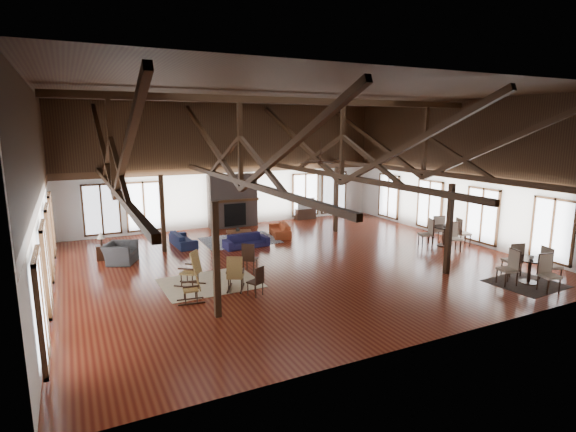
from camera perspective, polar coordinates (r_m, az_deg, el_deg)
name	(u,v)px	position (r m, az deg, el deg)	size (l,w,h in m)	color
floor	(294,261)	(16.61, 0.74, -5.79)	(16.00, 16.00, 0.00)	maroon
ceiling	(294,93)	(15.93, 0.80, 15.33)	(16.00, 14.00, 0.02)	black
wall_back	(230,166)	(22.43, -7.42, 6.35)	(16.00, 0.02, 6.00)	silver
wall_front	(439,214)	(10.32, 18.68, 0.30)	(16.00, 0.02, 6.00)	silver
wall_left	(38,195)	(14.30, -29.17, 2.34)	(0.02, 14.00, 6.00)	silver
wall_right	(459,171)	(20.86, 20.85, 5.36)	(0.02, 14.00, 6.00)	silver
roof_truss	(294,151)	(15.91, 0.78, 8.23)	(15.60, 14.07, 3.14)	black
post_grid	(294,221)	(16.23, 0.76, -0.63)	(8.16, 7.16, 3.05)	black
fireplace	(233,201)	(22.32, -7.03, 1.91)	(2.50, 0.69, 2.60)	brown
ceiling_fan	(321,161)	(15.29, 4.17, 6.97)	(1.60, 1.60, 0.75)	black
sofa_navy_front	(246,241)	(18.56, -5.33, -3.15)	(1.86, 0.73, 0.54)	#18163D
sofa_navy_left	(183,239)	(19.21, -13.17, -2.90)	(0.73, 1.87, 0.55)	#151B3A
sofa_orange	(280,229)	(20.50, -1.04, -1.72)	(0.73, 1.88, 0.55)	#A4411F
coffee_table	(239,232)	(19.76, -6.26, -2.03)	(1.18, 0.80, 0.41)	brown
vase	(238,229)	(19.65, -6.41, -1.66)	(0.18, 0.18, 0.19)	#B2B2B2
armchair	(120,253)	(17.44, -20.50, -4.43)	(0.99, 1.13, 0.74)	#2F2F31
side_table_lamp	(102,249)	(18.12, -22.56, -3.92)	(0.41, 0.41, 1.05)	black
rocking_chair_a	(193,269)	(14.28, -12.03, -6.66)	(0.97, 0.91, 1.13)	olive
rocking_chair_b	(235,274)	(13.71, -6.73, -7.35)	(0.78, 0.94, 1.08)	olive
rocking_chair_c	(194,286)	(13.04, -11.90, -8.73)	(0.80, 0.50, 0.97)	olive
side_chair_a	(249,256)	(15.16, -4.96, -5.07)	(0.63, 0.63, 1.06)	black
side_chair_b	(257,279)	(13.18, -3.91, -7.98)	(0.51, 0.51, 0.90)	black
cafe_table_near	(530,266)	(16.14, 28.36, -5.61)	(2.18, 2.18, 1.11)	black
cafe_table_far	(445,233)	(19.73, 19.28, -2.00)	(2.20, 2.20, 1.13)	black
cup_near	(532,258)	(16.00, 28.53, -4.65)	(0.13, 0.13, 0.10)	#B2B2B2
cup_far	(445,225)	(19.73, 19.33, -1.11)	(0.12, 0.12, 0.10)	#B2B2B2
tv_console	(305,214)	(24.21, 2.21, 0.29)	(1.12, 0.42, 0.56)	black
television	(305,203)	(24.11, 2.20, 1.62)	(1.02, 0.13, 0.58)	#B2B2B2
rug_tan	(210,283)	(14.58, -9.87, -8.37)	(2.96, 2.33, 0.01)	#C9AB8C
rug_navy	(240,240)	(19.77, -6.13, -3.07)	(3.18, 2.38, 0.01)	#161E3F
rug_dark	(526,284)	(16.18, 27.96, -7.58)	(2.01, 1.83, 0.01)	black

